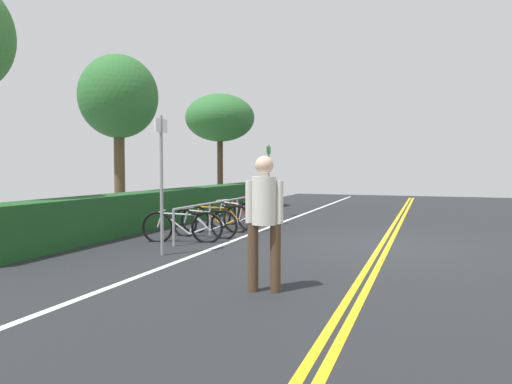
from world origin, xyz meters
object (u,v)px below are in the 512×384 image
object	(u,v)px
bicycle_1	(204,223)
bicycle_5	(257,210)
bicycle_4	(247,213)
sign_post_far	(269,174)
pedestrian	(264,213)
tree_mid	(118,98)
sign_post_near	(161,173)
tree_far_right	(220,118)
bicycle_3	(234,215)
bicycle_0	(182,227)
bicycle_2	(216,219)
bike_rack	(224,207)

from	to	relation	value
bicycle_1	bicycle_5	world-z (taller)	bicycle_5
bicycle_4	sign_post_far	world-z (taller)	sign_post_far
sign_post_far	bicycle_4	bearing A→B (deg)	-178.44
pedestrian	tree_mid	bearing A→B (deg)	48.13
sign_post_near	bicycle_1	bearing A→B (deg)	6.40
bicycle_4	tree_far_right	bearing A→B (deg)	31.67
bicycle_5	sign_post_far	size ratio (longest dim) A/B	0.74
bicycle_3	sign_post_far	xyz separation A→B (m)	(3.05, 0.07, 1.03)
pedestrian	sign_post_near	xyz separation A→B (m)	(1.78, 2.59, 0.49)
bicycle_0	bicycle_5	bearing A→B (deg)	-3.31
sign_post_far	bicycle_0	bearing A→B (deg)	178.56
bicycle_2	bicycle_3	xyz separation A→B (m)	(0.76, -0.15, 0.03)
bike_rack	bicycle_1	bearing A→B (deg)	-177.86
tree_mid	tree_far_right	bearing A→B (deg)	-4.79
tree_mid	sign_post_near	bearing A→B (deg)	-136.20
bike_rack	bicycle_3	world-z (taller)	bike_rack
bicycle_1	bicycle_5	size ratio (longest dim) A/B	1.01
tree_far_right	bicycle_0	bearing A→B (deg)	-161.03
sign_post_far	tree_mid	bearing A→B (deg)	130.75
sign_post_near	bicycle_4	bearing A→B (deg)	2.25
bicycle_4	tree_mid	distance (m)	4.89
bicycle_0	bicycle_3	size ratio (longest dim) A/B	1.01
bicycle_5	bicycle_0	bearing A→B (deg)	176.69
bicycle_0	sign_post_far	size ratio (longest dim) A/B	0.74
bicycle_1	sign_post_near	world-z (taller)	sign_post_near
bike_rack	tree_mid	bearing A→B (deg)	83.63
sign_post_far	tree_far_right	bearing A→B (deg)	46.18
bicycle_2	sign_post_near	world-z (taller)	sign_post_near
bicycle_0	sign_post_far	xyz separation A→B (m)	(5.43, -0.14, 1.06)
bicycle_0	sign_post_near	size ratio (longest dim) A/B	0.68
bicycle_3	tree_far_right	distance (m)	7.38
bicycle_4	bicycle_5	bearing A→B (deg)	-3.44
bicycle_1	sign_post_far	distance (m)	4.78
bicycle_1	bicycle_3	world-z (taller)	bicycle_3
bicycle_1	tree_mid	bearing A→B (deg)	64.56
bike_rack	sign_post_far	world-z (taller)	sign_post_far
bicycle_4	pedestrian	xyz separation A→B (m)	(-6.60, -2.78, 0.70)
tree_mid	bicycle_5	bearing A→B (deg)	-65.38
bicycle_4	sign_post_far	size ratio (longest dim) A/B	0.69
bicycle_3	sign_post_near	size ratio (longest dim) A/B	0.67
bicycle_0	sign_post_near	world-z (taller)	sign_post_near
bicycle_1	bicycle_5	xyz separation A→B (m)	(3.30, -0.10, 0.04)
pedestrian	tree_mid	world-z (taller)	tree_mid
bicycle_5	pedestrian	distance (m)	7.83
bicycle_5	sign_post_near	size ratio (longest dim) A/B	0.67
bicycle_2	sign_post_far	size ratio (longest dim) A/B	0.72
bike_rack	sign_post_far	bearing A→B (deg)	-0.89
sign_post_near	bicycle_3	bearing A→B (deg)	2.57
bicycle_4	sign_post_near	bearing A→B (deg)	-177.75
bicycle_2	pedestrian	distance (m)	5.70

